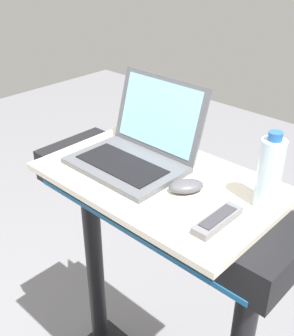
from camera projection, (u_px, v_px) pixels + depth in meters
desk_board at (159, 180)px, 1.25m from camera, size 0.71×0.44×0.02m
laptop at (137, 148)px, 1.30m from camera, size 0.34×0.31×0.25m
computer_mouse at (186, 186)px, 1.16m from camera, size 0.11×0.12×0.03m
water_bottle at (270, 173)px, 1.07m from camera, size 0.06×0.06×0.21m
tv_remote at (217, 220)px, 1.04m from camera, size 0.05×0.16×0.02m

